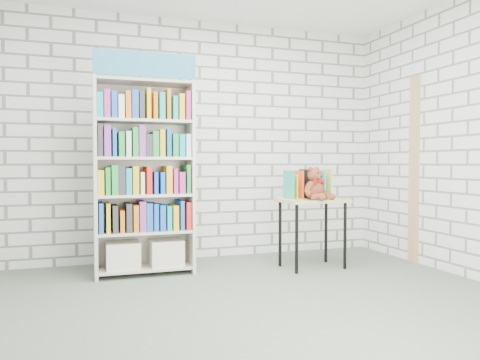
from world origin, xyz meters
name	(u,v)px	position (x,y,z in m)	size (l,w,h in m)	color
ground	(260,305)	(0.00, 0.00, 0.00)	(4.50, 4.50, 0.00)	#515D4E
room_shell	(261,79)	(0.00, 0.00, 1.78)	(4.52, 4.02, 2.81)	silver
bookshelf	(144,176)	(-0.73, 1.36, 1.00)	(0.98, 0.38, 2.20)	beige
display_table	(312,209)	(1.01, 1.08, 0.64)	(0.72, 0.52, 0.74)	#CFB77C
table_books	(307,185)	(1.01, 1.19, 0.89)	(0.49, 0.24, 0.29)	teal
teddy_bear	(316,186)	(1.00, 0.97, 0.88)	(0.33, 0.31, 0.35)	maroon
door_trim	(414,170)	(2.23, 0.95, 1.05)	(0.05, 0.12, 2.10)	tan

